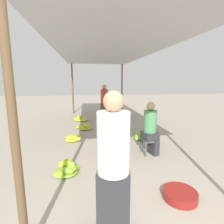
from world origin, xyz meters
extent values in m
cylinder|color=brown|center=(-1.35, 0.30, 1.32)|extent=(0.08, 0.08, 2.65)
cylinder|color=brown|center=(-1.35, 8.29, 1.32)|extent=(0.08, 0.08, 2.65)
cylinder|color=brown|center=(1.35, 8.29, 1.32)|extent=(0.08, 0.08, 2.65)
cube|color=#B2B2B7|center=(0.00, 4.29, 2.67)|extent=(3.09, 8.39, 0.04)
cube|color=#2D2D33|center=(-0.42, 0.42, 0.39)|extent=(0.40, 0.27, 0.77)
cylinder|color=white|center=(-0.42, 0.42, 1.11)|extent=(0.42, 0.42, 0.67)
sphere|color=tan|center=(-0.42, 0.42, 1.55)|extent=(0.22, 0.22, 0.22)
cube|color=#4C4C4C|center=(0.80, 2.50, 0.35)|extent=(0.34, 0.34, 0.04)
cylinder|color=#4C4C4C|center=(0.66, 2.37, 0.17)|extent=(0.04, 0.04, 0.33)
cylinder|color=#4C4C4C|center=(0.93, 2.37, 0.17)|extent=(0.04, 0.04, 0.33)
cylinder|color=#4C4C4C|center=(0.66, 2.64, 0.17)|extent=(0.04, 0.04, 0.33)
cylinder|color=#4C4C4C|center=(0.93, 2.64, 0.17)|extent=(0.04, 0.04, 0.33)
cube|color=#2D2D33|center=(0.90, 2.48, 0.19)|extent=(0.20, 0.33, 0.37)
cube|color=#2D2D33|center=(0.80, 2.50, 0.46)|extent=(0.41, 0.41, 0.18)
cylinder|color=#4C8C59|center=(0.80, 2.50, 0.81)|extent=(0.36, 0.36, 0.52)
sphere|color=tan|center=(0.80, 2.50, 1.17)|extent=(0.20, 0.20, 0.20)
cylinder|color=maroon|center=(0.67, 0.85, 0.06)|extent=(0.51, 0.51, 0.13)
ellipsoid|color=#85B934|center=(-1.01, 1.80, 0.16)|extent=(0.29, 0.34, 0.10)
ellipsoid|color=#C2D229|center=(-1.11, 1.86, 0.22)|extent=(0.34, 0.32, 0.12)
ellipsoid|color=#ACC92D|center=(-0.94, 1.90, 0.06)|extent=(0.24, 0.27, 0.12)
ellipsoid|color=#85BA34|center=(-1.05, 1.86, 0.21)|extent=(0.33, 0.31, 0.11)
ellipsoid|color=#84B934|center=(-1.06, 1.70, 0.15)|extent=(0.30, 0.25, 0.12)
ellipsoid|color=#ACC92D|center=(-1.00, 1.78, 0.17)|extent=(0.23, 0.17, 0.10)
ellipsoid|color=#C9D528|center=(-1.04, 1.95, 0.07)|extent=(0.26, 0.20, 0.14)
ellipsoid|color=#9CC330|center=(-1.11, 1.82, 0.05)|extent=(0.45, 0.39, 0.10)
ellipsoid|color=#9EC430|center=(-0.98, 3.72, 0.12)|extent=(0.25, 0.22, 0.15)
ellipsoid|color=#92BF32|center=(-1.04, 3.66, 0.11)|extent=(0.30, 0.36, 0.15)
ellipsoid|color=#93BF32|center=(-1.17, 3.69, 0.12)|extent=(0.30, 0.24, 0.14)
ellipsoid|color=#AECA2D|center=(-1.14, 3.62, 0.12)|extent=(0.25, 0.17, 0.10)
ellipsoid|color=#87BA34|center=(-1.01, 3.68, 0.10)|extent=(0.33, 0.21, 0.14)
ellipsoid|color=#A4C62F|center=(-0.99, 3.61, 0.10)|extent=(0.31, 0.27, 0.13)
ellipsoid|color=yellow|center=(-1.03, 3.69, 0.11)|extent=(0.30, 0.26, 0.13)
ellipsoid|color=#CED727|center=(-1.12, 3.68, 0.05)|extent=(0.40, 0.35, 0.10)
ellipsoid|color=#7EB736|center=(-0.95, 6.38, 0.15)|extent=(0.26, 0.26, 0.14)
ellipsoid|color=#A3C52F|center=(-0.95, 6.58, 0.07)|extent=(0.33, 0.32, 0.10)
ellipsoid|color=#A6C72E|center=(-0.96, 6.34, 0.17)|extent=(0.24, 0.21, 0.14)
ellipsoid|color=#CAD528|center=(-1.08, 6.45, 0.06)|extent=(0.35, 0.27, 0.12)
ellipsoid|color=#9DC330|center=(-0.78, 6.17, 0.05)|extent=(0.20, 0.36, 0.11)
ellipsoid|color=#B2CC2C|center=(-0.99, 6.53, 0.07)|extent=(0.19, 0.25, 0.12)
ellipsoid|color=yellow|center=(-0.90, 6.33, 0.05)|extent=(0.60, 0.52, 0.10)
ellipsoid|color=#C9D528|center=(-0.91, 4.86, 0.11)|extent=(0.32, 0.20, 0.10)
ellipsoid|color=#B7CE2B|center=(-0.70, 4.86, 0.16)|extent=(0.18, 0.31, 0.15)
ellipsoid|color=#C5D329|center=(-0.72, 4.93, 0.09)|extent=(0.34, 0.32, 0.11)
ellipsoid|color=#97C131|center=(-0.65, 5.06, 0.05)|extent=(0.34, 0.30, 0.11)
ellipsoid|color=#BFD12A|center=(-0.68, 5.05, 0.10)|extent=(0.27, 0.20, 0.13)
ellipsoid|color=yellow|center=(-0.76, 5.08, 0.06)|extent=(0.22, 0.28, 0.12)
ellipsoid|color=#ADC92D|center=(-0.72, 4.88, 0.05)|extent=(0.47, 0.41, 0.10)
ellipsoid|color=#B8CE2B|center=(1.03, 3.75, 0.07)|extent=(0.30, 0.22, 0.13)
ellipsoid|color=#89BB33|center=(0.89, 3.68, 0.11)|extent=(0.25, 0.31, 0.13)
ellipsoid|color=yellow|center=(1.13, 3.63, 0.07)|extent=(0.27, 0.28, 0.13)
ellipsoid|color=#AFCA2D|center=(0.89, 3.68, 0.08)|extent=(0.31, 0.33, 0.12)
ellipsoid|color=#B4CC2C|center=(1.09, 3.54, 0.07)|extent=(0.33, 0.15, 0.14)
ellipsoid|color=#7AB536|center=(0.81, 3.45, 0.07)|extent=(0.27, 0.22, 0.14)
ellipsoid|color=yellow|center=(0.84, 3.53, 0.06)|extent=(0.27, 0.24, 0.12)
ellipsoid|color=#83B935|center=(0.96, 3.57, 0.05)|extent=(0.49, 0.43, 0.10)
ellipsoid|color=yellow|center=(0.87, 6.54, 0.07)|extent=(0.28, 0.28, 0.14)
ellipsoid|color=#BDD02A|center=(0.89, 6.82, 0.06)|extent=(0.18, 0.27, 0.11)
ellipsoid|color=yellow|center=(0.74, 6.96, 0.07)|extent=(0.36, 0.23, 0.15)
ellipsoid|color=#83B935|center=(0.74, 6.75, 0.10)|extent=(0.25, 0.19, 0.11)
ellipsoid|color=#C9D528|center=(0.75, 6.73, 0.05)|extent=(0.58, 0.50, 0.10)
cube|color=brown|center=(0.08, 4.23, 0.09)|extent=(0.43, 0.43, 0.19)
cube|color=brown|center=(0.08, 4.23, 0.20)|extent=(0.44, 0.44, 0.02)
cube|color=olive|center=(-0.12, 2.68, 0.08)|extent=(0.49, 0.49, 0.15)
cube|color=brown|center=(-0.12, 2.68, 0.16)|extent=(0.51, 0.51, 0.02)
cube|color=#4C4238|center=(0.18, 6.71, 0.37)|extent=(0.38, 0.26, 0.73)
cylinder|color=#BF3833|center=(0.18, 6.71, 1.05)|extent=(0.40, 0.40, 0.64)
sphere|color=tan|center=(0.18, 6.71, 1.47)|extent=(0.21, 0.21, 0.21)
camera|label=1|loc=(-0.71, -1.33, 1.76)|focal=28.00mm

